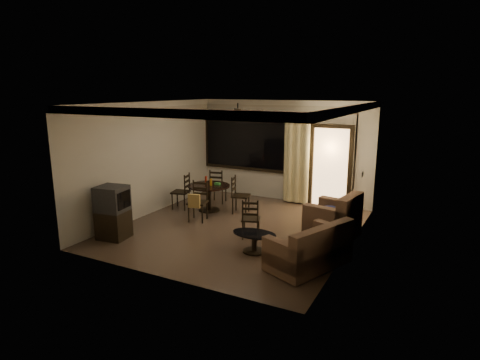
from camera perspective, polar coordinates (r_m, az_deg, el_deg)
The scene contains 12 objects.
ground at distance 9.19m, azimuth -0.30°, elevation -6.83°, with size 5.50×5.50×0.00m, color #7F6651.
room_shell at distance 10.12m, azimuth 7.37°, elevation 5.55°, with size 5.50×6.70×5.50m.
dining_table at distance 10.37m, azimuth -4.43°, elevation -1.49°, with size 1.09×1.09×0.90m.
dining_chair_west at distance 10.68m, azimuth -8.36°, elevation -2.57°, with size 0.50×0.50×0.95m.
dining_chair_east at distance 10.21m, azimuth 0.05°, elevation -3.16°, with size 0.50×0.50×0.95m.
dining_chair_south at distance 9.65m, azimuth -6.04°, elevation -4.04°, with size 0.50×0.55×0.95m.
dining_chair_north at distance 11.16m, azimuth -3.14°, elevation -1.79°, with size 0.50×0.50×0.95m.
tv_cabinet at distance 8.84m, azimuth -17.63°, elevation -4.39°, with size 0.66×0.61×1.13m.
sofa at distance 7.25m, azimuth 10.06°, elevation -9.84°, with size 1.33×1.71×0.81m.
armchair at distance 8.71m, azimuth 13.38°, elevation -5.57°, with size 1.09×1.09×0.96m.
coffee_table at distance 7.82m, azimuth 2.04°, elevation -8.43°, with size 0.88×0.53×0.39m.
side_chair at distance 8.54m, azimuth 1.55°, elevation -6.56°, with size 0.49×0.49×0.87m.
Camera 1 is at (4.02, -7.67, 3.09)m, focal length 30.00 mm.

